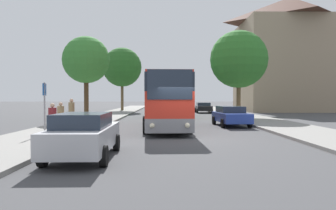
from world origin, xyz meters
TOP-DOWN VIEW (x-y plane):
  - ground_plane at (0.00, 0.00)m, footprint 300.00×300.00m
  - sidewalk_left at (-7.00, 0.00)m, footprint 4.00×120.00m
  - sidewalk_right at (7.00, 0.00)m, footprint 4.00×120.00m
  - building_right_background at (17.76, 33.03)m, footprint 14.33×12.71m
  - bus_front at (-0.92, 5.24)m, footprint 3.01×11.28m
  - bus_middle at (-0.86, 19.07)m, footprint 2.86×11.92m
  - parked_car_left_curb at (-3.60, -5.19)m, footprint 2.01×4.62m
  - parked_car_right_near at (3.67, 6.94)m, footprint 2.19×4.65m
  - parked_car_right_far at (4.09, 26.77)m, footprint 2.11×4.22m
  - bus_stop_sign at (-7.03, 0.60)m, footprint 0.08×0.45m
  - pedestrian_waiting_near at (-6.04, -1.11)m, footprint 0.36×0.36m
  - pedestrian_waiting_far at (-6.70, 4.22)m, footprint 0.36×0.36m
  - pedestrian_walking_back at (-6.61, 1.82)m, footprint 0.36×0.36m
  - tree_left_near at (-7.20, 31.79)m, footprint 5.67×5.67m
  - tree_left_far at (-7.86, 12.84)m, footprint 4.10×4.10m
  - tree_right_near at (6.18, 15.64)m, footprint 5.54×5.54m

SIDE VIEW (x-z plane):
  - ground_plane at x=0.00m, z-range 0.00..0.00m
  - sidewalk_left at x=-7.00m, z-range 0.00..0.15m
  - sidewalk_right at x=7.00m, z-range 0.00..0.15m
  - parked_car_right_far at x=4.09m, z-range 0.05..1.40m
  - parked_car_right_near at x=3.67m, z-range 0.04..1.44m
  - parked_car_left_curb at x=-3.60m, z-range 0.04..1.53m
  - pedestrian_waiting_near at x=-6.04m, z-range 0.15..1.75m
  - pedestrian_walking_back at x=-6.61m, z-range 0.15..1.75m
  - pedestrian_waiting_far at x=-6.70m, z-range 0.16..1.95m
  - bus_stop_sign at x=-7.03m, z-range 0.46..3.07m
  - bus_middle at x=-0.86m, z-range 0.12..3.48m
  - bus_front at x=-0.92m, z-range 0.11..3.49m
  - tree_left_far at x=-7.86m, z-range 1.68..8.88m
  - tree_right_near at x=6.18m, z-range 1.53..9.85m
  - tree_left_near at x=-7.20m, z-range 1.86..10.97m
  - building_right_background at x=17.76m, z-range 0.00..17.01m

